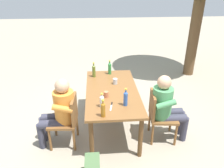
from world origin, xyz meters
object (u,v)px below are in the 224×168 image
(person_in_white_shirt, at_px, (60,110))
(bottle_green, at_px, (110,68))
(person_in_plaid_shirt, at_px, (166,105))
(bottle_blue, at_px, (126,98))
(bottle_amber, at_px, (103,109))
(chair_far_right, at_px, (159,114))
(bottle_clear, at_px, (102,101))
(bottle_olive, at_px, (94,71))
(cup_steel, at_px, (115,81))
(chair_near_right, at_px, (68,118))
(dining_table, at_px, (112,95))
(table_knife, at_px, (111,106))
(cup_terracotta, at_px, (106,94))

(person_in_white_shirt, distance_m, bottle_green, 1.42)
(person_in_plaid_shirt, height_order, bottle_blue, person_in_plaid_shirt)
(bottle_amber, bearing_deg, chair_far_right, 112.80)
(bottle_clear, bearing_deg, bottle_olive, -174.15)
(person_in_plaid_shirt, relative_size, bottle_clear, 5.12)
(cup_steel, bearing_deg, chair_near_right, -52.06)
(person_in_plaid_shirt, bearing_deg, dining_table, -114.80)
(cup_steel, relative_size, table_knife, 0.44)
(cup_steel, bearing_deg, table_knife, -9.55)
(bottle_blue, height_order, cup_steel, bottle_blue)
(bottle_olive, bearing_deg, bottle_blue, 23.18)
(chair_far_right, xyz_separation_m, bottle_olive, (-0.98, -1.06, 0.40))
(person_in_white_shirt, xyz_separation_m, bottle_olive, (-0.99, 0.55, 0.23))
(bottle_clear, bearing_deg, bottle_green, 170.67)
(person_in_white_shirt, height_order, table_knife, person_in_white_shirt)
(bottle_olive, bearing_deg, cup_steel, 47.75)
(bottle_blue, bearing_deg, bottle_amber, -52.64)
(person_in_white_shirt, bearing_deg, dining_table, 114.80)
(chair_near_right, height_order, table_knife, chair_near_right)
(person_in_white_shirt, distance_m, table_knife, 0.82)
(bottle_green, bearing_deg, bottle_blue, 7.29)
(dining_table, xyz_separation_m, table_knife, (0.52, -0.05, 0.09))
(chair_near_right, xyz_separation_m, bottle_blue, (0.11, 0.91, 0.39))
(chair_near_right, relative_size, bottle_green, 2.94)
(table_knife, bearing_deg, chair_far_right, 99.12)
(bottle_blue, distance_m, cup_terracotta, 0.41)
(bottle_olive, height_order, cup_steel, bottle_olive)
(chair_near_right, xyz_separation_m, bottle_clear, (0.12, 0.55, 0.37))
(person_in_plaid_shirt, bearing_deg, table_knife, -82.48)
(dining_table, distance_m, bottle_clear, 0.59)
(dining_table, relative_size, bottle_green, 5.96)
(chair_far_right, xyz_separation_m, table_knife, (0.13, -0.80, 0.27))
(dining_table, distance_m, person_in_plaid_shirt, 0.94)
(chair_far_right, distance_m, bottle_blue, 0.71)
(dining_table, bearing_deg, bottle_blue, 17.90)
(dining_table, xyz_separation_m, chair_far_right, (0.39, 0.75, -0.18))
(chair_far_right, bearing_deg, bottle_blue, -77.95)
(person_in_plaid_shirt, bearing_deg, bottle_clear, -83.12)
(person_in_white_shirt, distance_m, cup_steel, 1.14)
(bottle_green, distance_m, table_knife, 1.23)
(bottle_olive, relative_size, table_knife, 1.26)
(person_in_plaid_shirt, xyz_separation_m, bottle_green, (-1.11, -0.85, 0.23))
(table_knife, bearing_deg, person_in_white_shirt, -98.44)
(chair_near_right, bearing_deg, cup_steel, 127.94)
(chair_far_right, bearing_deg, table_knife, -80.88)
(person_in_white_shirt, relative_size, bottle_amber, 4.30)
(table_knife, bearing_deg, dining_table, 174.48)
(bottle_green, bearing_deg, person_in_plaid_shirt, 37.47)
(bottle_green, bearing_deg, bottle_olive, -69.69)
(chair_far_right, height_order, bottle_green, bottle_green)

